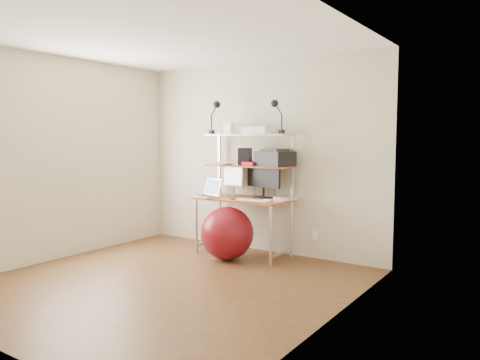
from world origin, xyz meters
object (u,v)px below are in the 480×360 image
object	(u,v)px
laptop	(210,193)
printer	(275,158)
monitor_silver	(233,177)
exercise_ball	(227,233)
monitor_black	(263,176)

from	to	relation	value
laptop	printer	size ratio (longest dim) A/B	0.77
monitor_silver	exercise_ball	distance (m)	0.83
monitor_black	laptop	size ratio (longest dim) A/B	1.36
laptop	exercise_ball	xyz separation A→B (m)	(0.39, -0.15, -0.46)
monitor_silver	exercise_ball	size ratio (longest dim) A/B	0.71
exercise_ball	monitor_silver	bearing A→B (deg)	115.95
printer	exercise_ball	world-z (taller)	printer
monitor_silver	printer	bearing A→B (deg)	17.92
monitor_silver	laptop	distance (m)	0.40
monitor_silver	monitor_black	distance (m)	0.48
monitor_black	printer	world-z (taller)	printer
monitor_black	exercise_ball	xyz separation A→B (m)	(-0.26, -0.43, -0.69)
monitor_black	exercise_ball	distance (m)	0.85
monitor_black	laptop	distance (m)	0.74
laptop	exercise_ball	distance (m)	0.62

